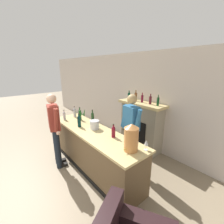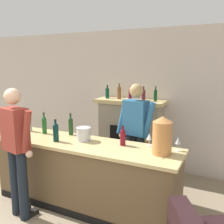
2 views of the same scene
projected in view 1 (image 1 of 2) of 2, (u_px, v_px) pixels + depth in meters
wall_back_panel at (140, 100)px, 4.52m from camera, size 12.00×0.07×2.75m
bar_counter at (93, 150)px, 3.48m from camera, size 2.81×0.73×0.98m
fireplace_stone at (141, 126)px, 4.32m from camera, size 1.36×0.52×1.71m
potted_plant_corner at (82, 118)px, 6.23m from camera, size 0.36×0.41×0.71m
person_customer at (55, 128)px, 3.44m from camera, size 0.65×0.37×1.78m
person_bartender at (131, 130)px, 3.33m from camera, size 0.65×0.35×1.79m
copper_dispenser at (131, 137)px, 2.47m from camera, size 0.24×0.28×0.48m
ice_bucket_steel at (95, 125)px, 3.39m from camera, size 0.21×0.21×0.20m
wine_bottle_riesling_slim at (80, 114)px, 3.97m from camera, size 0.07×0.07×0.34m
wine_bottle_cabernet_heavy at (79, 121)px, 3.50m from camera, size 0.08×0.08×0.33m
wine_bottle_merlot_tall at (75, 112)px, 4.21m from camera, size 0.07×0.07×0.30m
wine_bottle_rose_blush at (93, 117)px, 3.73m from camera, size 0.07×0.07×0.34m
wine_bottle_burgundy_dark at (64, 115)px, 3.98m from camera, size 0.07×0.07×0.27m
wine_bottle_chardonnay_pale at (113, 131)px, 2.97m from camera, size 0.08×0.08×0.28m
wine_glass_mid_counter at (146, 143)px, 2.51m from camera, size 0.07×0.07×0.18m
wine_glass_by_dispenser at (130, 135)px, 2.81m from camera, size 0.07×0.07×0.18m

